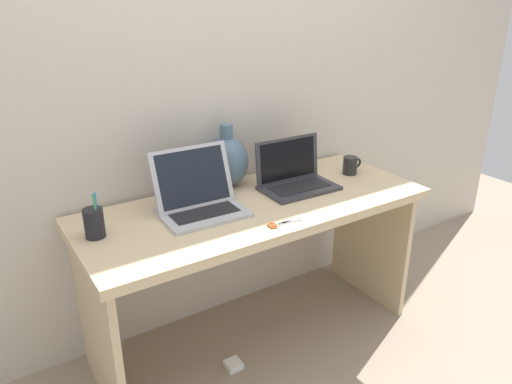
{
  "coord_description": "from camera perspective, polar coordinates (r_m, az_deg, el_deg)",
  "views": [
    {
      "loc": [
        -1.04,
        -1.61,
        1.56
      ],
      "look_at": [
        0.0,
        0.0,
        0.77
      ],
      "focal_mm": 34.14,
      "sensor_mm": 36.0,
      "label": 1
    }
  ],
  "objects": [
    {
      "name": "desk",
      "position": [
        2.16,
        0.0,
        -4.88
      ],
      "size": [
        1.53,
        0.62,
        0.72
      ],
      "color": "#D1B78C",
      "rests_on": "ground"
    },
    {
      "name": "scissors",
      "position": [
        1.9,
        2.68,
        -3.75
      ],
      "size": [
        0.15,
        0.05,
        0.01
      ],
      "color": "#B7B7BC",
      "rests_on": "desk"
    },
    {
      "name": "green_vase",
      "position": [
        2.25,
        -3.43,
        3.69
      ],
      "size": [
        0.2,
        0.2,
        0.29
      ],
      "color": "slate",
      "rests_on": "desk"
    },
    {
      "name": "power_brick",
      "position": [
        2.31,
        -2.67,
        -19.56
      ],
      "size": [
        0.07,
        0.07,
        0.03
      ],
      "primitive_type": "cube",
      "color": "white",
      "rests_on": "ground"
    },
    {
      "name": "coffee_mug",
      "position": [
        2.46,
        11.01,
        3.09
      ],
      "size": [
        0.11,
        0.07,
        0.09
      ],
      "color": "black",
      "rests_on": "desk"
    },
    {
      "name": "pen_cup",
      "position": [
        1.88,
        -18.43,
        -3.44
      ],
      "size": [
        0.07,
        0.07,
        0.18
      ],
      "color": "black",
      "rests_on": "desk"
    },
    {
      "name": "laptop_left",
      "position": [
        2.01,
        -6.82,
        -0.44
      ],
      "size": [
        0.35,
        0.27,
        0.26
      ],
      "color": "#B2B2B7",
      "rests_on": "desk"
    },
    {
      "name": "ground_plane",
      "position": [
        2.47,
        0.0,
        -16.62
      ],
      "size": [
        6.0,
        6.0,
        0.0
      ],
      "primitive_type": "plane",
      "color": "gray"
    },
    {
      "name": "back_wall",
      "position": [
        2.25,
        -4.94,
        13.19
      ],
      "size": [
        4.4,
        0.04,
        2.4
      ],
      "primitive_type": "cube",
      "color": "beige",
      "rests_on": "ground"
    },
    {
      "name": "laptop_right",
      "position": [
        2.26,
        4.44,
        2.04
      ],
      "size": [
        0.35,
        0.23,
        0.22
      ],
      "color": "#333338",
      "rests_on": "desk"
    }
  ]
}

